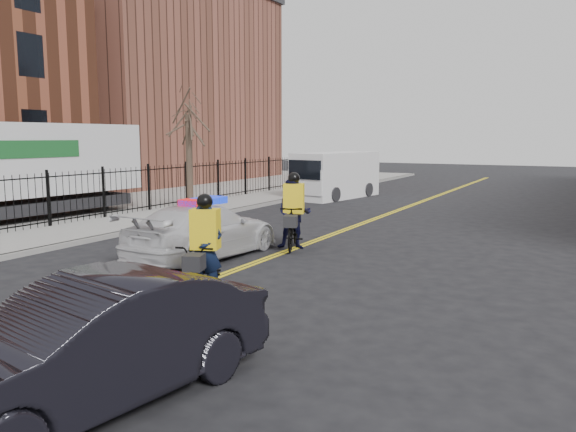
% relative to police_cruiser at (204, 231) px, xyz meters
% --- Properties ---
extents(ground, '(120.00, 120.00, 0.00)m').
position_rel_police_cruiser_xyz_m(ground, '(1.55, -2.97, -0.73)').
color(ground, black).
rests_on(ground, ground).
extents(center_line_left, '(0.10, 60.00, 0.01)m').
position_rel_police_cruiser_xyz_m(center_line_left, '(1.47, 5.03, -0.72)').
color(center_line_left, yellow).
rests_on(center_line_left, ground).
extents(center_line_right, '(0.10, 60.00, 0.01)m').
position_rel_police_cruiser_xyz_m(center_line_right, '(1.63, 5.03, -0.72)').
color(center_line_right, yellow).
rests_on(center_line_right, ground).
extents(sidewalk, '(3.00, 60.00, 0.15)m').
position_rel_police_cruiser_xyz_m(sidewalk, '(-5.95, 5.03, -0.65)').
color(sidewalk, gray).
rests_on(sidewalk, ground).
extents(curb, '(0.20, 60.00, 0.15)m').
position_rel_police_cruiser_xyz_m(curb, '(-4.45, 5.03, -0.65)').
color(curb, gray).
rests_on(curb, ground).
extents(iron_fence, '(0.12, 28.00, 2.00)m').
position_rel_police_cruiser_xyz_m(iron_fence, '(-7.45, 5.03, 0.27)').
color(iron_fence, black).
rests_on(iron_fence, ground).
extents(warehouse_far, '(14.00, 18.00, 14.00)m').
position_rel_police_cruiser_xyz_m(warehouse_far, '(-21.45, 21.03, 6.27)').
color(warehouse_far, brown).
rests_on(warehouse_far, ground).
extents(street_tree, '(3.20, 3.20, 4.80)m').
position_rel_police_cruiser_xyz_m(street_tree, '(-6.05, 7.03, 2.81)').
color(street_tree, '#362820').
rests_on(street_tree, sidewalk).
extents(police_cruiser, '(2.14, 5.02, 1.60)m').
position_rel_police_cruiser_xyz_m(police_cruiser, '(0.00, 0.00, 0.00)').
color(police_cruiser, silver).
rests_on(police_cruiser, ground).
extents(dark_sedan, '(2.35, 4.87, 1.54)m').
position_rel_police_cruiser_xyz_m(dark_sedan, '(3.95, -7.43, 0.04)').
color(dark_sedan, black).
rests_on(dark_sedan, ground).
extents(cargo_van, '(2.93, 5.99, 2.41)m').
position_rel_police_cruiser_xyz_m(cargo_van, '(-3.05, 15.38, 0.45)').
color(cargo_van, white).
rests_on(cargo_van, ground).
extents(cyclist_near, '(1.43, 2.27, 2.10)m').
position_rel_police_cruiser_xyz_m(cyclist_near, '(2.30, -2.98, 0.00)').
color(cyclist_near, black).
rests_on(cyclist_near, ground).
extents(cyclist_far, '(1.39, 2.27, 2.22)m').
position_rel_police_cruiser_xyz_m(cyclist_far, '(1.54, 2.21, 0.15)').
color(cyclist_far, black).
rests_on(cyclist_far, ground).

